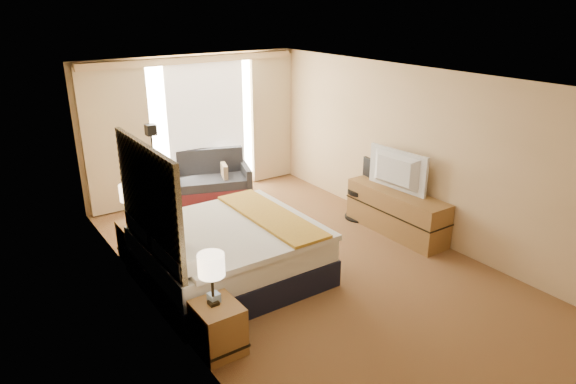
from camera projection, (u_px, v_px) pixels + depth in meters
floor at (303, 263)px, 7.29m from camera, size 4.20×7.00×0.02m
ceiling at (305, 78)px, 6.38m from camera, size 4.20×7.00×0.02m
wall_back at (193, 126)px, 9.54m from camera, size 4.20×0.02×2.60m
wall_front at (559, 293)px, 4.13m from camera, size 4.20×0.02×2.60m
wall_left at (152, 211)px, 5.72m from camera, size 0.02×7.00×2.60m
wall_right at (413, 152)px, 7.95m from camera, size 0.02×7.00×2.60m
headboard at (149, 206)px, 5.91m from camera, size 0.06×1.85×1.50m
nightstand_left at (218, 328)px, 5.40m from camera, size 0.45×0.52×0.55m
nightstand_right at (138, 241)px, 7.33m from camera, size 0.45×0.52×0.55m
media_dresser at (396, 212)px, 8.14m from camera, size 0.50×1.80×0.70m
window at (206, 124)px, 9.64m from camera, size 2.30×0.02×2.30m
curtains at (195, 122)px, 9.41m from camera, size 4.12×0.19×2.56m
bed at (229, 252)px, 6.76m from camera, size 2.18×2.00×1.06m
loveseat at (211, 183)px, 9.57m from camera, size 1.60×1.18×0.89m
floor_lamp at (153, 154)px, 8.22m from camera, size 0.21×0.21×1.67m
desk_chair at (363, 192)px, 8.67m from camera, size 0.50×0.50×1.02m
lamp_left at (211, 266)px, 5.16m from camera, size 0.28×0.28×0.58m
lamp_right at (129, 193)px, 7.11m from camera, size 0.27×0.27×0.57m
tissue_box at (214, 298)px, 5.34m from camera, size 0.12×0.12×0.10m
telephone at (138, 218)px, 7.31m from camera, size 0.20×0.17×0.07m
television at (393, 171)px, 7.95m from camera, size 0.23×1.12×0.64m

